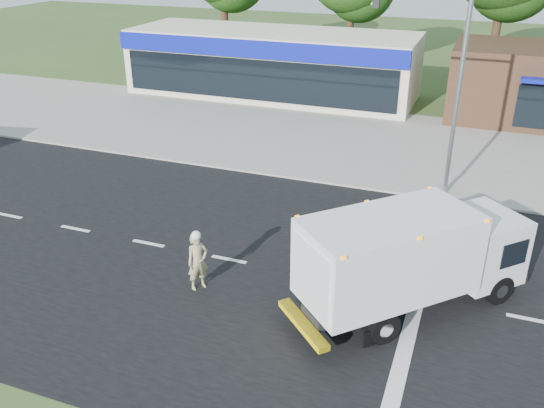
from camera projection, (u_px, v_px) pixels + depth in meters
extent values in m
plane|color=#385123|center=(318.00, 278.00, 17.60)|extent=(120.00, 120.00, 0.00)
cube|color=black|center=(318.00, 277.00, 17.60)|extent=(60.00, 14.00, 0.02)
cube|color=gray|center=(373.00, 178.00, 24.51)|extent=(60.00, 2.40, 0.12)
cube|color=gray|center=(396.00, 138.00, 29.43)|extent=(60.00, 9.00, 0.02)
cube|color=silver|center=(9.00, 215.00, 21.41)|extent=(1.20, 0.15, 0.01)
cube|color=silver|center=(75.00, 229.00, 20.45)|extent=(1.20, 0.15, 0.01)
cube|color=silver|center=(149.00, 243.00, 19.50)|extent=(1.20, 0.15, 0.01)
cube|color=silver|center=(229.00, 259.00, 18.55)|extent=(1.20, 0.15, 0.01)
cube|color=silver|center=(319.00, 277.00, 17.60)|extent=(1.20, 0.15, 0.01)
cube|color=silver|center=(418.00, 297.00, 16.64)|extent=(1.20, 0.15, 0.01)
cube|color=silver|center=(530.00, 319.00, 15.69)|extent=(1.20, 0.15, 0.01)
cube|color=silver|center=(401.00, 363.00, 14.11)|extent=(0.40, 7.00, 0.01)
cube|color=black|center=(384.00, 296.00, 15.59)|extent=(3.87, 3.95, 0.32)
cube|color=silver|center=(480.00, 245.00, 16.52)|extent=(2.70, 2.70, 1.93)
cube|color=black|center=(504.00, 234.00, 16.77)|extent=(1.35, 1.32, 0.83)
cube|color=white|center=(388.00, 255.00, 15.04)|extent=(4.79, 4.84, 2.16)
cube|color=silver|center=(310.00, 277.00, 14.16)|extent=(1.36, 1.32, 1.75)
cube|color=yellow|center=(303.00, 324.00, 14.69)|extent=(1.81, 1.77, 0.17)
cube|color=orange|center=(392.00, 219.00, 14.58)|extent=(4.69, 4.74, 0.07)
cylinder|color=black|center=(456.00, 260.00, 17.67)|extent=(0.81, 0.83, 0.88)
cylinder|color=black|center=(499.00, 289.00, 16.24)|extent=(0.81, 0.83, 0.88)
cylinder|color=black|center=(345.00, 291.00, 16.18)|extent=(0.81, 0.83, 0.88)
cylinder|color=black|center=(384.00, 328.00, 14.68)|extent=(0.81, 0.83, 0.88)
imported|color=tan|center=(198.00, 262.00, 16.73)|extent=(0.73, 0.78, 1.79)
sphere|color=white|center=(196.00, 236.00, 16.36)|extent=(0.28, 0.28, 0.28)
cube|color=beige|center=(272.00, 63.00, 36.51)|extent=(18.00, 6.00, 4.00)
cube|color=#091398|center=(254.00, 49.00, 33.33)|extent=(18.00, 0.30, 1.00)
cube|color=black|center=(254.00, 80.00, 34.10)|extent=(17.00, 0.12, 2.40)
cylinder|color=gray|center=(458.00, 98.00, 21.36)|extent=(0.18, 0.18, 8.00)
cylinder|color=#332114|center=(224.00, 15.00, 44.78)|extent=(0.56, 0.56, 7.35)
cylinder|color=#332114|center=(350.00, 25.00, 41.71)|extent=(0.56, 0.56, 6.86)
cylinder|color=#332114|center=(497.00, 25.00, 38.32)|extent=(0.56, 0.56, 7.84)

